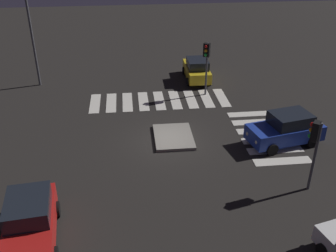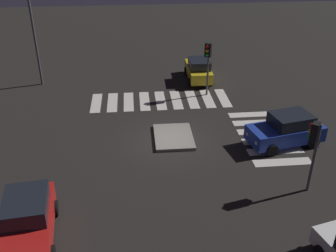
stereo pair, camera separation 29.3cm
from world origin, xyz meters
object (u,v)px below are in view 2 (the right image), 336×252
object	(u,v)px
car_red	(28,221)
traffic_light_south	(314,140)
car_blue	(286,130)
traffic_island	(174,137)
car_yellow	(199,70)
street_lamp	(31,13)
traffic_light_east	(208,57)

from	to	relation	value
car_red	traffic_light_south	distance (m)	12.91
car_red	traffic_light_south	size ratio (longest dim) A/B	1.26
car_blue	traffic_light_south	bearing A→B (deg)	70.52
traffic_island	car_blue	bearing A→B (deg)	-101.26
car_yellow	street_lamp	size ratio (longest dim) A/B	0.50
car_yellow	traffic_light_south	world-z (taller)	traffic_light_south
car_blue	traffic_island	bearing A→B (deg)	-23.29
car_blue	traffic_light_east	world-z (taller)	traffic_light_east
car_yellow	car_red	distance (m)	19.43
traffic_light_south	car_blue	bearing A→B (deg)	-57.39
traffic_island	street_lamp	distance (m)	14.42
car_blue	traffic_light_east	size ratio (longest dim) A/B	1.16
traffic_light_east	car_red	bearing A→B (deg)	-7.12
car_yellow	traffic_light_east	xyz separation A→B (m)	(-3.16, -0.06, 2.14)
traffic_island	traffic_light_south	size ratio (longest dim) A/B	0.84
car_red	car_blue	xyz separation A→B (m)	(6.36, -13.16, -0.02)
car_blue	traffic_light_south	size ratio (longest dim) A/B	1.26
car_red	traffic_light_east	distance (m)	16.93
car_red	traffic_light_east	xyz separation A→B (m)	(13.63, -9.84, 2.06)
traffic_light_east	traffic_light_south	bearing A→B (deg)	42.25
car_yellow	traffic_island	bearing A→B (deg)	162.28
car_blue	car_red	bearing A→B (deg)	13.76
traffic_light_east	street_lamp	world-z (taller)	street_lamp
traffic_island	traffic_light_east	world-z (taller)	traffic_light_east
traffic_island	traffic_light_south	distance (m)	8.46
car_blue	traffic_light_south	xyz separation A→B (m)	(-4.23, 0.55, 1.83)
traffic_light_south	car_red	bearing A→B (deg)	49.65
car_blue	street_lamp	bearing A→B (deg)	-46.04
car_red	traffic_light_east	size ratio (longest dim) A/B	1.16
traffic_island	car_red	distance (m)	10.23
car_yellow	street_lamp	distance (m)	13.33
street_lamp	car_blue	bearing A→B (deg)	-124.00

